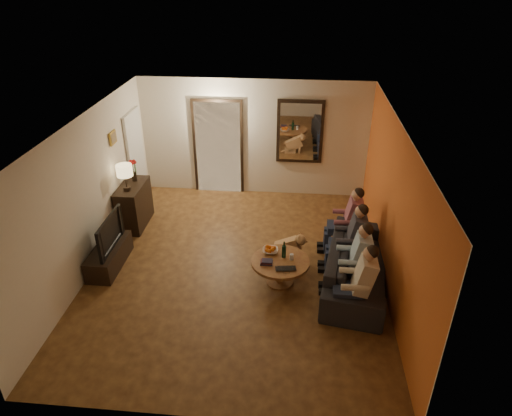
# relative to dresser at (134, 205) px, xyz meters

# --- Properties ---
(floor) EXTENTS (5.00, 6.00, 0.01)m
(floor) POSITION_rel_dresser_xyz_m (2.25, -1.30, -0.44)
(floor) COLOR #442612
(floor) RESTS_ON ground
(ceiling) EXTENTS (5.00, 6.00, 0.01)m
(ceiling) POSITION_rel_dresser_xyz_m (2.25, -1.30, 2.16)
(ceiling) COLOR white
(ceiling) RESTS_ON back_wall
(back_wall) EXTENTS (5.00, 0.02, 2.60)m
(back_wall) POSITION_rel_dresser_xyz_m (2.25, 1.70, 0.86)
(back_wall) COLOR beige
(back_wall) RESTS_ON floor
(front_wall) EXTENTS (5.00, 0.02, 2.60)m
(front_wall) POSITION_rel_dresser_xyz_m (2.25, -4.30, 0.86)
(front_wall) COLOR beige
(front_wall) RESTS_ON floor
(left_wall) EXTENTS (0.02, 6.00, 2.60)m
(left_wall) POSITION_rel_dresser_xyz_m (-0.25, -1.30, 0.86)
(left_wall) COLOR beige
(left_wall) RESTS_ON floor
(right_wall) EXTENTS (0.02, 6.00, 2.60)m
(right_wall) POSITION_rel_dresser_xyz_m (4.75, -1.30, 0.86)
(right_wall) COLOR beige
(right_wall) RESTS_ON floor
(orange_accent) EXTENTS (0.01, 6.00, 2.60)m
(orange_accent) POSITION_rel_dresser_xyz_m (4.74, -1.30, 0.86)
(orange_accent) COLOR orange
(orange_accent) RESTS_ON right_wall
(kitchen_doorway) EXTENTS (1.00, 0.06, 2.10)m
(kitchen_doorway) POSITION_rel_dresser_xyz_m (1.45, 1.68, 0.61)
(kitchen_doorway) COLOR #FFE0A5
(kitchen_doorway) RESTS_ON floor
(door_trim) EXTENTS (1.12, 0.04, 2.22)m
(door_trim) POSITION_rel_dresser_xyz_m (1.45, 1.67, 0.61)
(door_trim) COLOR black
(door_trim) RESTS_ON floor
(fridge_glimpse) EXTENTS (0.45, 0.03, 1.70)m
(fridge_glimpse) POSITION_rel_dresser_xyz_m (1.70, 1.69, 0.46)
(fridge_glimpse) COLOR silver
(fridge_glimpse) RESTS_ON floor
(mirror_frame) EXTENTS (1.00, 0.05, 1.40)m
(mirror_frame) POSITION_rel_dresser_xyz_m (3.25, 1.66, 1.06)
(mirror_frame) COLOR black
(mirror_frame) RESTS_ON back_wall
(mirror_glass) EXTENTS (0.86, 0.02, 1.26)m
(mirror_glass) POSITION_rel_dresser_xyz_m (3.25, 1.63, 1.06)
(mirror_glass) COLOR white
(mirror_glass) RESTS_ON back_wall
(white_door) EXTENTS (0.06, 0.85, 2.04)m
(white_door) POSITION_rel_dresser_xyz_m (-0.21, 1.00, 0.58)
(white_door) COLOR white
(white_door) RESTS_ON floor
(framed_art) EXTENTS (0.03, 0.28, 0.24)m
(framed_art) POSITION_rel_dresser_xyz_m (-0.22, 0.00, 1.41)
(framed_art) COLOR #B28C33
(framed_art) RESTS_ON left_wall
(art_canvas) EXTENTS (0.01, 0.22, 0.18)m
(art_canvas) POSITION_rel_dresser_xyz_m (-0.21, 0.00, 1.41)
(art_canvas) COLOR brown
(art_canvas) RESTS_ON left_wall
(dresser) EXTENTS (0.45, 0.99, 0.88)m
(dresser) POSITION_rel_dresser_xyz_m (0.00, 0.00, 0.00)
(dresser) COLOR black
(dresser) RESTS_ON floor
(table_lamp) EXTENTS (0.30, 0.30, 0.54)m
(table_lamp) POSITION_rel_dresser_xyz_m (0.00, -0.22, 0.71)
(table_lamp) COLOR beige
(table_lamp) RESTS_ON dresser
(flower_vase) EXTENTS (0.14, 0.14, 0.44)m
(flower_vase) POSITION_rel_dresser_xyz_m (0.00, 0.22, 0.66)
(flower_vase) COLOR red
(flower_vase) RESTS_ON dresser
(tv_stand) EXTENTS (0.45, 1.16, 0.39)m
(tv_stand) POSITION_rel_dresser_xyz_m (0.00, -1.43, -0.24)
(tv_stand) COLOR black
(tv_stand) RESTS_ON floor
(tv) EXTENTS (1.02, 0.13, 0.59)m
(tv) POSITION_rel_dresser_xyz_m (0.00, -1.43, 0.24)
(tv) COLOR black
(tv) RESTS_ON tv_stand
(sofa) EXTENTS (2.53, 1.34, 0.70)m
(sofa) POSITION_rel_dresser_xyz_m (4.28, -1.48, -0.09)
(sofa) COLOR black
(sofa) RESTS_ON floor
(person_a) EXTENTS (0.60, 0.40, 1.20)m
(person_a) POSITION_rel_dresser_xyz_m (4.18, -2.38, 0.16)
(person_a) COLOR tan
(person_a) RESTS_ON sofa
(person_b) EXTENTS (0.60, 0.40, 1.20)m
(person_b) POSITION_rel_dresser_xyz_m (4.18, -1.78, 0.16)
(person_b) COLOR tan
(person_b) RESTS_ON sofa
(person_c) EXTENTS (0.60, 0.40, 1.20)m
(person_c) POSITION_rel_dresser_xyz_m (4.18, -1.18, 0.16)
(person_c) COLOR tan
(person_c) RESTS_ON sofa
(person_d) EXTENTS (0.60, 0.40, 1.20)m
(person_d) POSITION_rel_dresser_xyz_m (4.18, -0.58, 0.16)
(person_d) COLOR tan
(person_d) RESTS_ON sofa
(dog) EXTENTS (0.58, 0.29, 0.56)m
(dog) POSITION_rel_dresser_xyz_m (3.11, -0.96, -0.16)
(dog) COLOR tan
(dog) RESTS_ON floor
(coffee_table) EXTENTS (1.12, 1.12, 0.45)m
(coffee_table) POSITION_rel_dresser_xyz_m (3.01, -1.64, -0.21)
(coffee_table) COLOR brown
(coffee_table) RESTS_ON floor
(bowl) EXTENTS (0.26, 0.26, 0.06)m
(bowl) POSITION_rel_dresser_xyz_m (2.83, -1.42, 0.04)
(bowl) COLOR white
(bowl) RESTS_ON coffee_table
(oranges) EXTENTS (0.20, 0.20, 0.08)m
(oranges) POSITION_rel_dresser_xyz_m (2.83, -1.42, 0.11)
(oranges) COLOR #D55B11
(oranges) RESTS_ON bowl
(wine_bottle) EXTENTS (0.07, 0.07, 0.31)m
(wine_bottle) POSITION_rel_dresser_xyz_m (3.06, -1.54, 0.17)
(wine_bottle) COLOR black
(wine_bottle) RESTS_ON coffee_table
(wine_glass) EXTENTS (0.06, 0.06, 0.10)m
(wine_glass) POSITION_rel_dresser_xyz_m (3.19, -1.59, 0.06)
(wine_glass) COLOR silver
(wine_glass) RESTS_ON coffee_table
(book_stack) EXTENTS (0.20, 0.15, 0.07)m
(book_stack) POSITION_rel_dresser_xyz_m (2.79, -1.74, 0.05)
(book_stack) COLOR black
(book_stack) RESTS_ON coffee_table
(laptop) EXTENTS (0.35, 0.25, 0.03)m
(laptop) POSITION_rel_dresser_xyz_m (3.11, -1.92, 0.02)
(laptop) COLOR black
(laptop) RESTS_ON coffee_table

